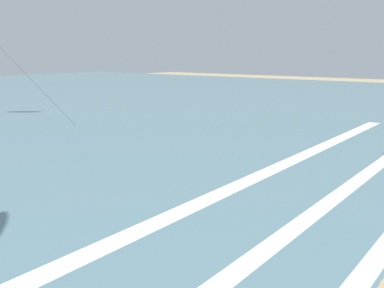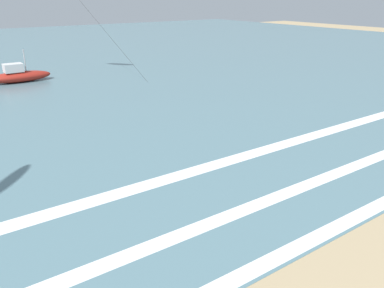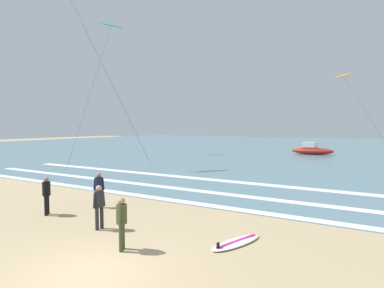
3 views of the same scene
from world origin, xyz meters
TOP-DOWN VIEW (x-y plane):
  - ground_plane at (0.00, 0.00)m, footprint 160.00×160.00m
  - ocean_surface at (0.00, 51.92)m, footprint 140.00×90.00m
  - wave_foam_shoreline at (-1.36, 7.32)m, footprint 48.93×0.57m
  - wave_foam_mid_break at (-0.42, 9.88)m, footprint 41.61×0.65m
  - wave_foam_outer_break at (1.19, 13.54)m, footprint 44.61×0.81m
  - surfer_left_far at (-2.27, 2.47)m, footprint 0.32×0.52m
  - surfer_background_far at (-4.48, 4.57)m, footprint 0.47×0.36m
  - surfer_mid_group at (-0.28, 1.46)m, footprint 0.32×0.49m
  - surfer_left_near at (-5.54, 2.68)m, footprint 0.36×0.47m
  - surfboard_left_pile at (2.53, 3.61)m, footprint 1.31×2.18m
  - kite_cyan_low_near at (-23.27, 25.03)m, footprint 9.15×15.67m
  - kite_orange_mid_center at (3.56, 37.51)m, footprint 6.90×8.39m
  - offshore_boat at (0.18, 37.05)m, footprint 5.21×1.73m

SIDE VIEW (x-z plane):
  - ground_plane at x=0.00m, z-range 0.00..0.00m
  - ocean_surface at x=0.00m, z-range 0.00..0.01m
  - wave_foam_shoreline at x=-1.36m, z-range 0.01..0.02m
  - wave_foam_mid_break at x=-0.42m, z-range 0.01..0.02m
  - wave_foam_outer_break at x=1.19m, z-range 0.01..0.02m
  - surfboard_left_pile at x=2.53m, z-range -0.08..0.17m
  - offshore_boat at x=0.18m, z-range -0.80..1.90m
  - surfer_left_far at x=-2.27m, z-range 0.16..1.76m
  - surfer_background_far at x=-4.48m, z-range 0.16..1.76m
  - surfer_mid_group at x=-0.28m, z-range 0.16..1.76m
  - surfer_left_near at x=-5.54m, z-range 0.16..1.76m
  - kite_orange_mid_center at x=3.56m, z-range 4.85..15.11m
  - kite_cyan_low_near at x=-23.27m, z-range 8.19..25.36m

